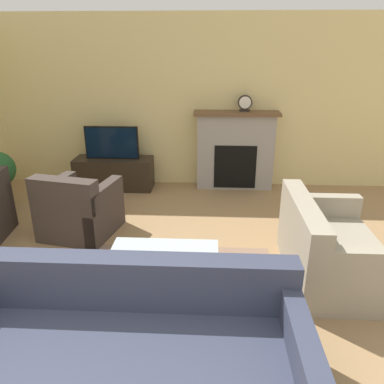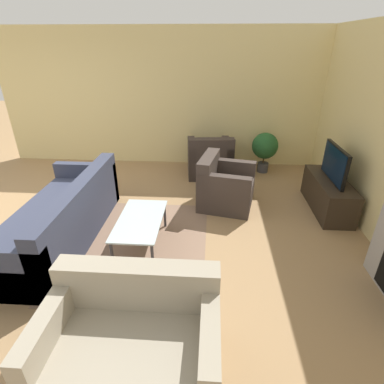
# 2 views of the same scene
# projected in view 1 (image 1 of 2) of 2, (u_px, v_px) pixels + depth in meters

# --- Properties ---
(wall_back) EXTENTS (8.48, 0.06, 2.70)m
(wall_back) POSITION_uv_depth(u_px,v_px,m) (164.00, 103.00, 6.04)
(wall_back) COLOR beige
(wall_back) RESTS_ON ground_plane
(area_rug) EXTENTS (2.23, 1.75, 0.00)m
(area_rug) POSITION_uv_depth(u_px,v_px,m) (164.00, 291.00, 3.63)
(area_rug) COLOR #896B56
(area_rug) RESTS_ON ground_plane
(fireplace) EXTENTS (1.34, 0.36, 1.26)m
(fireplace) POSITION_uv_depth(u_px,v_px,m) (235.00, 149.00, 6.07)
(fireplace) COLOR #9E9993
(fireplace) RESTS_ON ground_plane
(tv_stand) EXTENTS (1.26, 0.46, 0.51)m
(tv_stand) POSITION_uv_depth(u_px,v_px,m) (114.00, 173.00, 6.17)
(tv_stand) COLOR #2D2319
(tv_stand) RESTS_ON ground_plane
(tv) EXTENTS (0.86, 0.06, 0.52)m
(tv) POSITION_uv_depth(u_px,v_px,m) (112.00, 143.00, 5.97)
(tv) COLOR black
(tv) RESTS_ON tv_stand
(couch_sectional) EXTENTS (2.35, 0.98, 0.82)m
(couch_sectional) POSITION_uv_depth(u_px,v_px,m) (129.00, 352.00, 2.54)
(couch_sectional) COLOR #33384C
(couch_sectional) RESTS_ON ground_plane
(couch_loveseat) EXTENTS (0.87, 1.33, 0.82)m
(couch_loveseat) POSITION_uv_depth(u_px,v_px,m) (328.00, 251.00, 3.76)
(couch_loveseat) COLOR #9E937F
(couch_loveseat) RESTS_ON ground_plane
(armchair_accent) EXTENTS (0.96, 0.96, 0.82)m
(armchair_accent) POSITION_uv_depth(u_px,v_px,m) (79.00, 212.00, 4.64)
(armchair_accent) COLOR #3D332D
(armchair_accent) RESTS_ON ground_plane
(coffee_table) EXTENTS (1.03, 0.55, 0.41)m
(coffee_table) POSITION_uv_depth(u_px,v_px,m) (164.00, 256.00, 3.54)
(coffee_table) COLOR #333338
(coffee_table) RESTS_ON ground_plane
(mantel_clock) EXTENTS (0.22, 0.07, 0.25)m
(mantel_clock) POSITION_uv_depth(u_px,v_px,m) (245.00, 103.00, 5.79)
(mantel_clock) COLOR #28231E
(mantel_clock) RESTS_ON fireplace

